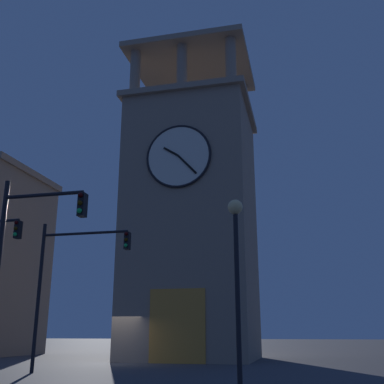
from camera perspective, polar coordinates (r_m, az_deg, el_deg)
The scene contains 5 objects.
ground_plane at distance 27.01m, azimuth -9.90°, elevation -19.92°, with size 200.00×200.00×0.00m, color #424247.
clocktower at distance 31.52m, azimuth 0.11°, elevation -3.36°, with size 8.39×8.25×23.61m.
traffic_signal_near at distance 15.68m, azimuth -19.83°, elevation -6.55°, with size 2.95×0.41×6.42m.
traffic_signal_mid at distance 21.40m, azimuth -14.92°, elevation -9.22°, with size 4.21×0.41×6.35m.
street_lamp at distance 13.45m, azimuth 5.44°, elevation -7.70°, with size 0.44×0.44×5.35m.
Camera 1 is at (-10.39, 24.88, 1.62)m, focal length 43.85 mm.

